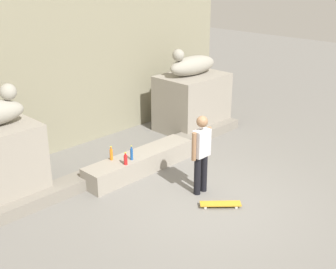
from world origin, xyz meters
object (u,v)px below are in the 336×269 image
Objects in this scene: skateboard at (220,204)px; bottle_blue at (132,154)px; skater at (201,151)px; statue_reclining_right at (192,65)px; bottle_red at (126,160)px; bottle_orange at (111,154)px.

skateboard is 2.26m from bottle_blue.
bottle_blue is (-0.56, 1.50, -0.34)m from skater.
bottle_blue is (-3.28, -1.19, -1.27)m from statue_reclining_right.
skater is 1.66m from bottle_red.
statue_reclining_right is 3.71m from bottle_blue.
skater is 2.35× the size of skateboard.
statue_reclining_right is 3.91m from bottle_orange.
bottle_blue is at bearing -45.22° from bottle_orange.
statue_reclining_right is at bearing 19.93° from bottle_blue.
bottle_red is 0.27m from bottle_blue.
skateboard is at bearing 52.52° from statue_reclining_right.
bottle_red is at bearing -160.23° from bottle_blue.
statue_reclining_right is 5.90× the size of bottle_red.
bottle_orange is at bearing 134.78° from bottle_blue.
statue_reclining_right reaches higher than skater.
skateboard is 2.22m from bottle_red.
skateboard is at bearing 75.70° from skater.
skater is at bearing -64.37° from bottle_orange.
skater is at bearing 47.95° from statue_reclining_right.
bottle_blue reaches higher than bottle_red.
skater is at bearing -60.21° from bottle_red.
statue_reclining_right is at bearing 19.92° from bottle_red.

